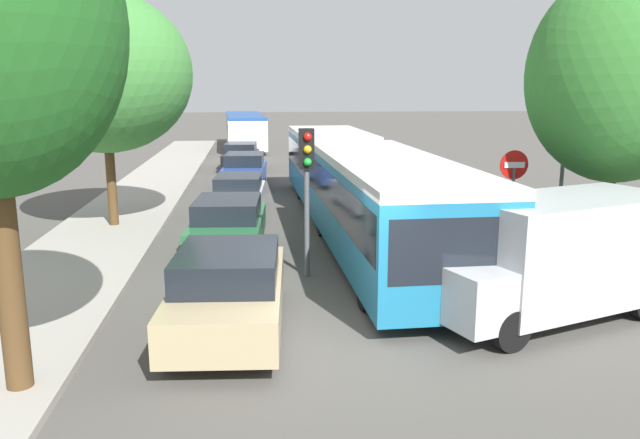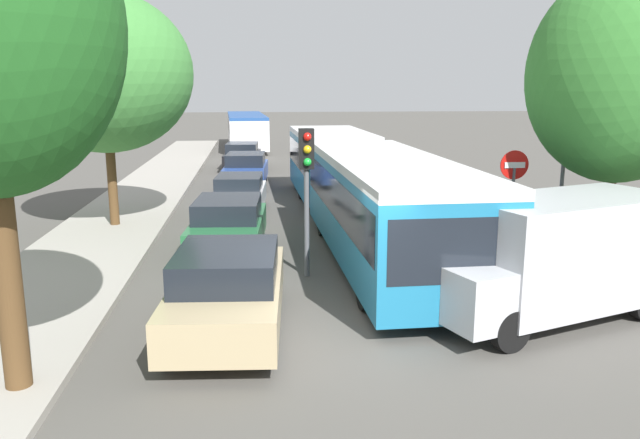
# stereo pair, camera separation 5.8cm
# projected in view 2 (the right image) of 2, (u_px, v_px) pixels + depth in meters

# --- Properties ---
(ground_plane) EXTENTS (200.00, 200.00, 0.00)m
(ground_plane) POSITION_uv_depth(u_px,v_px,m) (337.00, 346.00, 10.57)
(ground_plane) COLOR #4F4C47
(kerb_strip_left) EXTENTS (3.20, 45.17, 0.14)m
(kerb_strip_left) POSITION_uv_depth(u_px,v_px,m) (152.00, 186.00, 27.06)
(kerb_strip_left) COLOR #9E998E
(kerb_strip_left) RESTS_ON ground
(articulated_bus) EXTENTS (3.07, 17.79, 2.63)m
(articulated_bus) POSITION_uv_depth(u_px,v_px,m) (357.00, 180.00, 18.93)
(articulated_bus) COLOR teal
(articulated_bus) RESTS_ON ground
(city_bus_rear) EXTENTS (3.00, 11.24, 2.40)m
(city_bus_rear) POSITION_uv_depth(u_px,v_px,m) (246.00, 129.00, 44.30)
(city_bus_rear) COLOR silver
(city_bus_rear) RESTS_ON ground
(queued_car_tan) EXTENTS (2.16, 4.51, 1.53)m
(queued_car_tan) POSITION_uv_depth(u_px,v_px,m) (228.00, 290.00, 11.06)
(queued_car_tan) COLOR tan
(queued_car_tan) RESTS_ON ground
(queued_car_green) EXTENTS (2.05, 4.29, 1.45)m
(queued_car_green) POSITION_uv_depth(u_px,v_px,m) (229.00, 225.00, 16.41)
(queued_car_green) COLOR #236638
(queued_car_green) RESTS_ON ground
(queued_car_white) EXTENTS (1.90, 3.97, 1.35)m
(queued_car_white) POSITION_uv_depth(u_px,v_px,m) (240.00, 194.00, 21.47)
(queued_car_white) COLOR white
(queued_car_white) RESTS_ON ground
(queued_car_blue) EXTENTS (2.03, 4.25, 1.44)m
(queued_car_blue) POSITION_uv_depth(u_px,v_px,m) (246.00, 169.00, 27.59)
(queued_car_blue) COLOR #284799
(queued_car_blue) RESTS_ON ground
(queued_car_black) EXTENTS (1.99, 4.16, 1.41)m
(queued_car_black) POSITION_uv_depth(u_px,v_px,m) (242.00, 156.00, 33.01)
(queued_car_black) COLOR black
(queued_car_black) RESTS_ON ground
(white_van) EXTENTS (5.36, 3.52, 2.31)m
(white_van) POSITION_uv_depth(u_px,v_px,m) (558.00, 254.00, 11.64)
(white_van) COLOR #B7BABF
(white_van) RESTS_ON ground
(traffic_light) EXTENTS (0.34, 0.37, 3.40)m
(traffic_light) POSITION_uv_depth(u_px,v_px,m) (307.00, 169.00, 13.95)
(traffic_light) COLOR #56595E
(traffic_light) RESTS_ON ground
(no_entry_sign) EXTENTS (0.70, 0.08, 2.82)m
(no_entry_sign) POSITION_uv_depth(u_px,v_px,m) (513.00, 189.00, 15.04)
(no_entry_sign) COLOR #56595E
(no_entry_sign) RESTS_ON ground
(direction_sign_post) EXTENTS (0.24, 1.40, 3.60)m
(direction_sign_post) POSITION_uv_depth(u_px,v_px,m) (564.00, 156.00, 15.97)
(direction_sign_post) COLOR #56595E
(direction_sign_post) RESTS_ON ground
(tree_left_mid) EXTENTS (5.15, 5.15, 7.04)m
(tree_left_mid) POSITION_uv_depth(u_px,v_px,m) (104.00, 77.00, 18.34)
(tree_left_mid) COLOR #51381E
(tree_left_mid) RESTS_ON ground
(tree_right_near) EXTENTS (4.17, 4.17, 6.99)m
(tree_right_near) POSITION_uv_depth(u_px,v_px,m) (621.00, 81.00, 14.28)
(tree_right_near) COLOR #51381E
(tree_right_near) RESTS_ON ground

